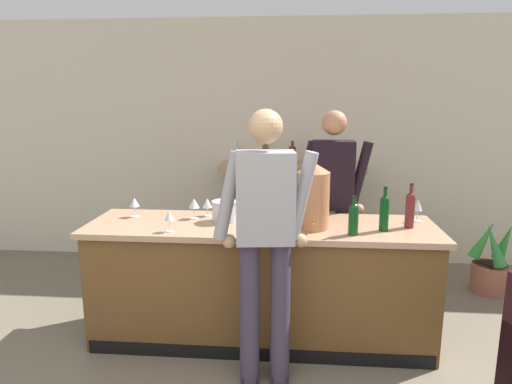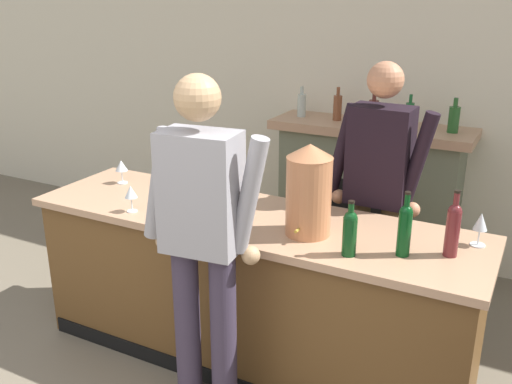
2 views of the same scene
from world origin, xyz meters
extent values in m
cube|color=beige|center=(0.00, 3.86, 1.38)|extent=(12.00, 0.07, 2.75)
cube|color=brown|center=(-0.03, 1.98, 0.45)|extent=(2.59, 0.68, 0.90)
cube|color=tan|center=(-0.03, 1.98, 0.92)|extent=(2.66, 0.75, 0.04)
cube|color=black|center=(-0.03, 1.64, 0.05)|extent=(2.54, 0.01, 0.10)
cube|color=slate|center=(0.18, 3.61, 0.56)|extent=(1.40, 0.44, 1.11)
cube|color=black|center=(0.18, 3.37, 0.42)|extent=(0.77, 0.02, 0.71)
cube|color=tan|center=(0.18, 3.59, 1.15)|extent=(1.56, 0.52, 0.07)
cylinder|color=#B0BEB3|center=(-0.41, 3.59, 1.27)|extent=(0.07, 0.07, 0.18)
cylinder|color=#B0BEB3|center=(-0.41, 3.59, 1.40)|extent=(0.03, 0.03, 0.06)
cylinder|color=brown|center=(-0.10, 3.59, 1.28)|extent=(0.07, 0.07, 0.20)
cylinder|color=brown|center=(-0.10, 3.59, 1.41)|extent=(0.03, 0.03, 0.07)
cylinder|color=#54231E|center=(0.19, 3.59, 1.27)|extent=(0.08, 0.08, 0.19)
cylinder|color=#54231E|center=(0.19, 3.59, 1.40)|extent=(0.03, 0.03, 0.06)
cylinder|color=#185728|center=(0.46, 3.59, 1.28)|extent=(0.06, 0.06, 0.19)
cylinder|color=#185728|center=(0.46, 3.59, 1.40)|extent=(0.02, 0.02, 0.06)
cylinder|color=#245824|center=(0.78, 3.59, 1.28)|extent=(0.08, 0.08, 0.19)
cylinder|color=#245824|center=(0.78, 3.59, 1.40)|extent=(0.03, 0.03, 0.06)
cylinder|color=#382F41|center=(0.14, 1.39, 0.50)|extent=(0.13, 0.13, 1.00)
cylinder|color=#382F41|center=(-0.06, 1.37, 0.50)|extent=(0.13, 0.13, 1.00)
cube|color=gray|center=(0.04, 1.38, 1.29)|extent=(0.38, 0.26, 0.57)
cylinder|color=gray|center=(0.26, 1.43, 1.29)|extent=(0.20, 0.08, 0.57)
sphere|color=tan|center=(0.26, 1.45, 0.99)|extent=(0.09, 0.09, 0.09)
cylinder|color=gray|center=(-0.19, 1.38, 1.29)|extent=(0.20, 0.08, 0.57)
sphere|color=tan|center=(-0.20, 1.40, 0.99)|extent=(0.09, 0.09, 0.09)
sphere|color=tan|center=(0.04, 1.38, 1.72)|extent=(0.21, 0.21, 0.21)
cylinder|color=brown|center=(0.44, 2.54, 0.47)|extent=(0.13, 0.13, 0.94)
cube|color=black|center=(0.44, 2.47, 0.04)|extent=(0.11, 0.24, 0.07)
cylinder|color=brown|center=(0.64, 2.54, 0.47)|extent=(0.13, 0.13, 0.94)
cube|color=black|center=(0.64, 2.47, 0.04)|extent=(0.11, 0.24, 0.07)
cube|color=black|center=(0.54, 2.54, 1.24)|extent=(0.37, 0.23, 0.59)
cylinder|color=black|center=(0.31, 2.53, 1.25)|extent=(0.20, 0.08, 0.57)
sphere|color=tan|center=(0.31, 2.51, 0.95)|extent=(0.09, 0.09, 0.09)
cylinder|color=black|center=(0.77, 2.51, 1.25)|extent=(0.20, 0.08, 0.57)
sphere|color=tan|center=(0.77, 2.49, 0.95)|extent=(0.09, 0.09, 0.09)
sphere|color=tan|center=(0.54, 2.54, 1.68)|extent=(0.21, 0.21, 0.21)
cylinder|color=#BD774C|center=(0.35, 1.91, 1.15)|extent=(0.24, 0.24, 0.42)
cone|color=#BD774C|center=(0.35, 1.91, 1.40)|extent=(0.24, 0.24, 0.07)
cylinder|color=#B29333|center=(0.35, 1.77, 1.01)|extent=(0.02, 0.04, 0.02)
cylinder|color=silver|center=(-0.32, 2.04, 1.02)|extent=(0.19, 0.19, 0.15)
cylinder|color=silver|center=(-0.32, 2.04, 1.10)|extent=(0.20, 0.20, 0.01)
cylinder|color=#093914|center=(0.86, 1.88, 1.06)|extent=(0.07, 0.07, 0.23)
sphere|color=#093914|center=(0.86, 1.88, 1.17)|extent=(0.06, 0.06, 0.06)
cylinder|color=#093914|center=(0.86, 1.88, 1.21)|extent=(0.03, 0.03, 0.09)
cylinder|color=black|center=(0.86, 1.88, 1.26)|extent=(0.03, 0.03, 0.01)
cylinder|color=#0D3B16|center=(0.63, 1.76, 1.04)|extent=(0.07, 0.07, 0.19)
sphere|color=#0D3B16|center=(0.63, 1.76, 1.14)|extent=(0.07, 0.07, 0.07)
cylinder|color=#0D3B16|center=(0.63, 1.76, 1.17)|extent=(0.03, 0.03, 0.08)
cylinder|color=black|center=(0.63, 1.76, 1.22)|extent=(0.03, 0.03, 0.01)
cylinder|color=maroon|center=(1.07, 1.99, 1.06)|extent=(0.07, 0.07, 0.23)
sphere|color=maroon|center=(1.07, 1.99, 1.18)|extent=(0.06, 0.06, 0.06)
cylinder|color=maroon|center=(1.07, 1.99, 1.22)|extent=(0.03, 0.03, 0.09)
cylinder|color=black|center=(1.07, 1.99, 1.27)|extent=(0.03, 0.03, 0.01)
cylinder|color=silver|center=(-0.58, 2.10, 0.95)|extent=(0.07, 0.07, 0.01)
cylinder|color=silver|center=(-0.58, 2.10, 0.99)|extent=(0.01, 0.01, 0.08)
cone|color=silver|center=(-0.58, 2.10, 1.07)|extent=(0.09, 0.09, 0.08)
cylinder|color=silver|center=(-0.67, 1.73, 0.95)|extent=(0.06, 0.06, 0.01)
cylinder|color=silver|center=(-0.67, 1.73, 0.99)|extent=(0.01, 0.01, 0.08)
cone|color=silver|center=(-0.67, 1.73, 1.07)|extent=(0.07, 0.07, 0.07)
cylinder|color=silver|center=(-0.49, 2.18, 0.95)|extent=(0.07, 0.07, 0.01)
cylinder|color=silver|center=(-0.49, 2.18, 0.98)|extent=(0.01, 0.01, 0.07)
cone|color=silver|center=(-0.49, 2.18, 1.05)|extent=(0.08, 0.08, 0.08)
cylinder|color=silver|center=(-1.07, 2.11, 0.95)|extent=(0.07, 0.07, 0.01)
cylinder|color=silver|center=(-1.07, 2.11, 0.99)|extent=(0.01, 0.01, 0.08)
cone|color=silver|center=(-1.07, 2.11, 1.07)|extent=(0.08, 0.08, 0.07)
cylinder|color=silver|center=(1.17, 2.17, 0.95)|extent=(0.08, 0.08, 0.01)
cylinder|color=silver|center=(1.17, 2.17, 0.99)|extent=(0.01, 0.01, 0.08)
cone|color=silver|center=(1.17, 2.17, 1.07)|extent=(0.07, 0.07, 0.09)
camera|label=1|loc=(0.22, -1.36, 1.90)|focal=32.00mm
camera|label=2|loc=(1.40, -0.67, 2.16)|focal=40.00mm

